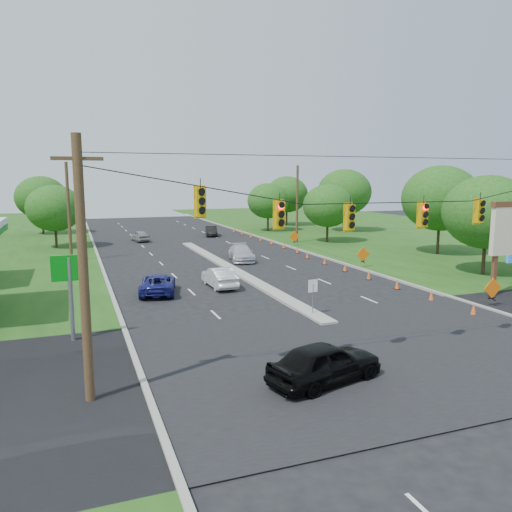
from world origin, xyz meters
name	(u,v)px	position (x,y,z in m)	size (l,w,h in m)	color
ground	(373,351)	(0.00, 0.00, 0.00)	(160.00, 160.00, 0.00)	black
cross_street	(373,351)	(0.00, 0.00, 0.00)	(160.00, 14.00, 0.02)	black
curb_left	(99,260)	(-10.10, 30.00, 0.00)	(0.25, 110.00, 0.16)	gray
curb_right	(296,249)	(10.10, 30.00, 0.00)	(0.25, 110.00, 0.16)	gray
median	(231,270)	(0.00, 21.00, 0.00)	(1.00, 34.00, 0.18)	gray
median_sign	(313,290)	(0.00, 6.00, 1.46)	(0.55, 0.06, 2.05)	gray
signal_span	(391,242)	(-0.05, -1.00, 4.97)	(25.60, 0.32, 9.00)	#422D1C
utility_pole_far_left	(69,212)	(-12.50, 30.00, 4.50)	(0.28, 0.28, 9.00)	#422D1C
utility_pole_far_right	(297,204)	(12.50, 35.00, 4.50)	(0.28, 0.28, 9.00)	#422D1C
pylon_sign	(511,234)	(14.31, 6.20, 4.00)	(5.90, 2.30, 6.12)	#59331E
cone_0	(474,309)	(8.49, 3.00, 0.35)	(0.32, 0.32, 0.70)	#E8561E
cone_1	(431,295)	(8.49, 6.50, 0.35)	(0.32, 0.32, 0.70)	#E8561E
cone_2	(397,284)	(8.49, 10.00, 0.35)	(0.32, 0.32, 0.70)	#E8561E
cone_3	(369,275)	(8.49, 13.50, 0.35)	(0.32, 0.32, 0.70)	#E8561E
cone_4	(345,267)	(8.49, 17.00, 0.35)	(0.32, 0.32, 0.70)	#E8561E
cone_5	(325,261)	(8.49, 20.50, 0.35)	(0.32, 0.32, 0.70)	#E8561E
cone_6	(307,255)	(8.49, 24.00, 0.35)	(0.32, 0.32, 0.70)	#E8561E
cone_7	(297,250)	(9.09, 27.50, 0.35)	(0.32, 0.32, 0.70)	#E8561E
cone_8	(284,245)	(9.09, 31.00, 0.35)	(0.32, 0.32, 0.70)	#E8561E
cone_9	(271,242)	(9.09, 34.50, 0.35)	(0.32, 0.32, 0.70)	#E8561E
cone_10	(261,238)	(9.09, 38.00, 0.35)	(0.32, 0.32, 0.70)	#E8561E
cone_11	(251,235)	(9.09, 41.50, 0.35)	(0.32, 0.32, 0.70)	#E8561E
cone_12	(242,232)	(9.09, 45.00, 0.35)	(0.32, 0.32, 0.70)	#E8561E
cone_13	(234,230)	(9.09, 48.50, 0.35)	(0.32, 0.32, 0.70)	#E8561E
work_sign_0	(493,289)	(10.80, 4.00, 1.09)	(1.27, 0.58, 1.37)	black
work_sign_1	(363,255)	(10.80, 18.00, 1.09)	(1.27, 0.58, 1.37)	black
work_sign_2	(294,237)	(10.80, 32.00, 1.09)	(1.27, 0.58, 1.37)	black
tree_5	(54,208)	(-14.00, 40.00, 4.34)	(5.88, 5.88, 6.86)	black
tree_6	(41,198)	(-16.00, 55.00, 4.96)	(6.72, 6.72, 7.84)	black
tree_7	(487,212)	(18.00, 12.00, 4.96)	(6.72, 6.72, 7.84)	black
tree_8	(440,198)	(22.00, 22.00, 5.58)	(7.56, 7.56, 8.82)	black
tree_9	(328,206)	(16.00, 34.00, 4.34)	(5.88, 5.88, 6.86)	black
tree_10	(344,192)	(24.00, 44.00, 5.58)	(7.56, 7.56, 8.82)	black
tree_11	(287,194)	(20.00, 55.00, 4.96)	(6.72, 6.72, 7.84)	black
tree_12	(268,201)	(14.00, 48.00, 4.34)	(5.88, 5.88, 6.86)	black
black_sedan	(325,363)	(-3.71, -2.40, 0.79)	(1.87, 4.66, 1.59)	black
white_sedan	(220,277)	(-2.78, 14.92, 0.70)	(1.48, 4.26, 1.40)	silver
blue_pickup	(158,284)	(-7.16, 14.45, 0.66)	(2.19, 4.75, 1.32)	navy
silver_car_far	(241,253)	(2.22, 25.02, 0.72)	(2.01, 4.96, 1.44)	silver
silver_car_oncoming	(140,236)	(-4.66, 42.73, 0.66)	(1.55, 3.86, 1.31)	gray
dark_car_receding	(211,231)	(4.85, 45.19, 0.67)	(1.41, 4.05, 1.34)	black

